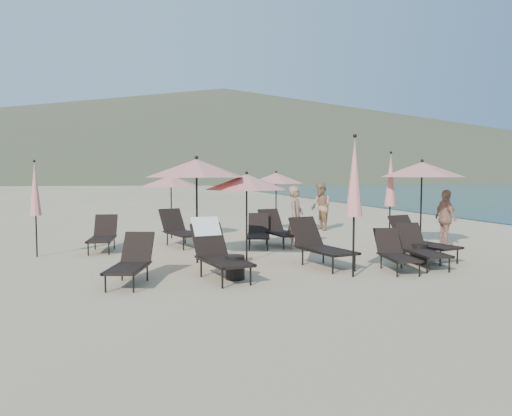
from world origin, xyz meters
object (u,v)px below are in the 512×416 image
object	(u,v)px
lounger_9	(279,229)
side_table_0	(235,267)
lounger_1	(217,250)
umbrella_open_2	(422,170)
umbrella_open_4	(276,178)
umbrella_closed_1	(390,181)
lounger_6	(103,235)
beachgoer_b	(321,207)
lounger_5	(421,240)
lounger_8	(258,232)
lounger_4	(421,247)
beachgoer_a	(296,217)
side_table_1	(419,253)
lounger_7	(180,229)
beachgoer_c	(446,218)
lounger_2	(320,244)
lounger_0	(131,261)
umbrella_open_1	(247,182)
umbrella_closed_2	(35,190)
umbrella_open_3	(171,181)
lounger_3	(395,252)
umbrella_closed_0	(354,178)
umbrella_open_0	(196,168)

from	to	relation	value
lounger_9	side_table_0	xyz separation A→B (m)	(-2.25, -4.14, -0.23)
lounger_1	umbrella_open_2	bearing A→B (deg)	10.24
umbrella_open_4	umbrella_closed_1	size ratio (longest dim) A/B	0.80
lounger_6	beachgoer_b	distance (m)	8.03
lounger_9	beachgoer_b	world-z (taller)	beachgoer_b
lounger_5	beachgoer_b	distance (m)	6.36
lounger_8	side_table_0	bearing A→B (deg)	-95.98
lounger_4	side_table_0	distance (m)	4.27
lounger_9	beachgoer_a	world-z (taller)	beachgoer_a
side_table_0	side_table_1	size ratio (longest dim) A/B	1.04
lounger_7	beachgoer_c	size ratio (longest dim) A/B	1.18
lounger_2	lounger_7	world-z (taller)	lounger_2
lounger_0	umbrella_closed_1	bearing A→B (deg)	39.23
lounger_0	umbrella_open_2	size ratio (longest dim) A/B	0.68
lounger_0	umbrella_open_4	world-z (taller)	umbrella_open_4
lounger_7	umbrella_open_1	world-z (taller)	umbrella_open_1
lounger_7	umbrella_open_4	distance (m)	4.32
umbrella_open_4	beachgoer_c	world-z (taller)	umbrella_open_4
umbrella_open_4	umbrella_closed_2	distance (m)	7.77
lounger_5	umbrella_closed_1	xyz separation A→B (m)	(0.38, 2.08, 1.38)
lounger_5	beachgoer_c	size ratio (longest dim) A/B	1.16
lounger_7	umbrella_open_3	distance (m)	2.16
lounger_6	lounger_7	size ratio (longest dim) A/B	0.88
lounger_0	umbrella_open_1	size ratio (longest dim) A/B	0.79
beachgoer_a	umbrella_open_1	bearing A→B (deg)	168.74
lounger_7	side_table_1	bearing A→B (deg)	-57.80
umbrella_open_1	beachgoer_c	xyz separation A→B (m)	(6.03, 0.91, -1.06)
lounger_1	lounger_3	xyz separation A→B (m)	(3.78, -0.32, -0.16)
lounger_2	umbrella_open_1	bearing A→B (deg)	134.35
lounger_9	umbrella_closed_1	bearing A→B (deg)	-29.45
umbrella_closed_1	beachgoer_b	distance (m)	4.39
lounger_1	lounger_4	world-z (taller)	lounger_1
lounger_1	umbrella_open_1	xyz separation A→B (m)	(0.99, 1.52, 1.31)
beachgoer_c	umbrella_open_1	bearing A→B (deg)	102.03
lounger_1	lounger_5	world-z (taller)	lounger_1
lounger_3	lounger_9	size ratio (longest dim) A/B	0.84
lounger_8	side_table_1	size ratio (longest dim) A/B	3.69
umbrella_closed_0	umbrella_closed_2	bearing A→B (deg)	146.57
lounger_1	umbrella_closed_1	distance (m)	6.27
lounger_7	side_table_1	world-z (taller)	lounger_7
lounger_5	lounger_6	bearing A→B (deg)	142.02
side_table_1	beachgoer_c	bearing A→B (deg)	43.17
lounger_0	umbrella_closed_2	distance (m)	4.44
umbrella_open_0	beachgoer_c	size ratio (longest dim) A/B	1.53
lounger_8	umbrella_closed_2	distance (m)	5.88
umbrella_open_3	side_table_1	size ratio (longest dim) A/B	4.54
umbrella_open_0	beachgoer_c	xyz separation A→B (m)	(7.16, 0.72, -1.37)
umbrella_open_0	umbrella_closed_2	xyz separation A→B (m)	(-3.69, 1.86, -0.51)
lounger_1	lounger_8	bearing A→B (deg)	52.27
beachgoer_b	umbrella_closed_0	bearing A→B (deg)	-24.73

